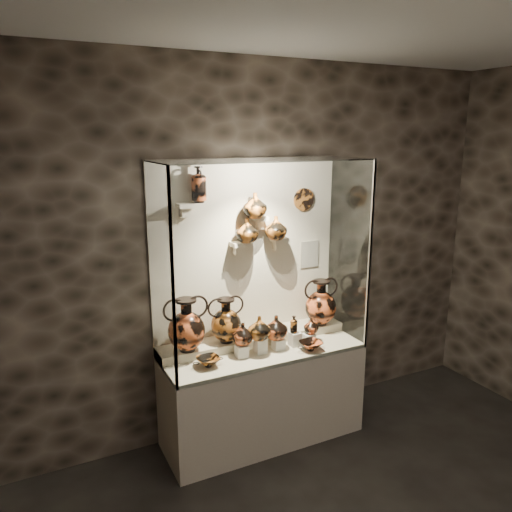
{
  "coord_description": "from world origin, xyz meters",
  "views": [
    {
      "loc": [
        -1.77,
        -1.27,
        2.59
      ],
      "look_at": [
        -0.04,
        2.23,
        1.63
      ],
      "focal_mm": 35.0,
      "sensor_mm": 36.0,
      "label": 1
    }
  ],
  "objects_px": {
    "amphora_left": "(187,325)",
    "ovoid_vase_b": "(255,205)",
    "jug_b": "(259,328)",
    "ovoid_vase_a": "(247,231)",
    "amphora_mid": "(226,320)",
    "kylix_right": "(311,345)",
    "amphora_right": "(321,302)",
    "jug_c": "(276,327)",
    "lekythos_small": "(294,323)",
    "kylix_left": "(208,361)",
    "jug_a": "(243,334)",
    "ovoid_vase_c": "(276,228)",
    "jug_e": "(311,326)",
    "lekythos_tall": "(199,182)"
  },
  "relations": [
    {
      "from": "amphora_mid",
      "to": "amphora_left",
      "type": "bearing_deg",
      "value": -168.65
    },
    {
      "from": "jug_b",
      "to": "kylix_right",
      "type": "relative_size",
      "value": 0.84
    },
    {
      "from": "amphora_right",
      "to": "jug_b",
      "type": "height_order",
      "value": "amphora_right"
    },
    {
      "from": "amphora_left",
      "to": "kylix_left",
      "type": "bearing_deg",
      "value": -57.65
    },
    {
      "from": "amphora_mid",
      "to": "jug_b",
      "type": "height_order",
      "value": "amphora_mid"
    },
    {
      "from": "jug_c",
      "to": "lekythos_small",
      "type": "xyz_separation_m",
      "value": [
        0.16,
        -0.02,
        0.01
      ]
    },
    {
      "from": "amphora_left",
      "to": "ovoid_vase_a",
      "type": "xyz_separation_m",
      "value": [
        0.57,
        0.08,
        0.7
      ]
    },
    {
      "from": "kylix_left",
      "to": "ovoid_vase_a",
      "type": "relative_size",
      "value": 1.17
    },
    {
      "from": "jug_c",
      "to": "ovoid_vase_b",
      "type": "bearing_deg",
      "value": 128.65
    },
    {
      "from": "amphora_right",
      "to": "lekythos_small",
      "type": "relative_size",
      "value": 2.46
    },
    {
      "from": "jug_a",
      "to": "lekythos_small",
      "type": "bearing_deg",
      "value": 7.85
    },
    {
      "from": "jug_c",
      "to": "lekythos_small",
      "type": "bearing_deg",
      "value": 11.95
    },
    {
      "from": "amphora_right",
      "to": "ovoid_vase_c",
      "type": "relative_size",
      "value": 2.09
    },
    {
      "from": "amphora_left",
      "to": "lekythos_tall",
      "type": "height_order",
      "value": "lekythos_tall"
    },
    {
      "from": "amphora_left",
      "to": "kylix_right",
      "type": "height_order",
      "value": "amphora_left"
    },
    {
      "from": "lekythos_small",
      "to": "ovoid_vase_a",
      "type": "distance_m",
      "value": 0.88
    },
    {
      "from": "jug_a",
      "to": "amphora_right",
      "type": "bearing_deg",
      "value": 20.49
    },
    {
      "from": "lekythos_small",
      "to": "ovoid_vase_a",
      "type": "height_order",
      "value": "ovoid_vase_a"
    },
    {
      "from": "ovoid_vase_a",
      "to": "ovoid_vase_b",
      "type": "bearing_deg",
      "value": -21.5
    },
    {
      "from": "jug_a",
      "to": "jug_c",
      "type": "relative_size",
      "value": 0.89
    },
    {
      "from": "lekythos_small",
      "to": "ovoid_vase_c",
      "type": "bearing_deg",
      "value": 92.45
    },
    {
      "from": "jug_e",
      "to": "ovoid_vase_b",
      "type": "distance_m",
      "value": 1.15
    },
    {
      "from": "amphora_left",
      "to": "ovoid_vase_b",
      "type": "relative_size",
      "value": 2.11
    },
    {
      "from": "amphora_left",
      "to": "jug_b",
      "type": "relative_size",
      "value": 2.22
    },
    {
      "from": "lekythos_tall",
      "to": "ovoid_vase_a",
      "type": "xyz_separation_m",
      "value": [
        0.4,
        -0.03,
        -0.41
      ]
    },
    {
      "from": "amphora_mid",
      "to": "lekythos_small",
      "type": "bearing_deg",
      "value": -11.75
    },
    {
      "from": "amphora_left",
      "to": "ovoid_vase_b",
      "type": "xyz_separation_m",
      "value": [
        0.64,
        0.08,
        0.9
      ]
    },
    {
      "from": "amphora_left",
      "to": "amphora_right",
      "type": "xyz_separation_m",
      "value": [
        1.27,
        0.01,
        -0.01
      ]
    },
    {
      "from": "ovoid_vase_c",
      "to": "kylix_right",
      "type": "bearing_deg",
      "value": -53.23
    },
    {
      "from": "jug_e",
      "to": "lekythos_small",
      "type": "bearing_deg",
      "value": 168.84
    },
    {
      "from": "jug_a",
      "to": "ovoid_vase_c",
      "type": "bearing_deg",
      "value": 38.62
    },
    {
      "from": "kylix_right",
      "to": "ovoid_vase_b",
      "type": "height_order",
      "value": "ovoid_vase_b"
    },
    {
      "from": "amphora_mid",
      "to": "kylix_right",
      "type": "xyz_separation_m",
      "value": [
        0.62,
        -0.33,
        -0.21
      ]
    },
    {
      "from": "jug_a",
      "to": "ovoid_vase_c",
      "type": "relative_size",
      "value": 0.9
    },
    {
      "from": "amphora_mid",
      "to": "kylix_right",
      "type": "relative_size",
      "value": 1.63
    },
    {
      "from": "ovoid_vase_b",
      "to": "ovoid_vase_c",
      "type": "distance_m",
      "value": 0.28
    },
    {
      "from": "jug_b",
      "to": "ovoid_vase_a",
      "type": "bearing_deg",
      "value": 96.05
    },
    {
      "from": "amphora_left",
      "to": "ovoid_vase_a",
      "type": "height_order",
      "value": "ovoid_vase_a"
    },
    {
      "from": "jug_c",
      "to": "amphora_mid",
      "type": "bearing_deg",
      "value": 173.67
    },
    {
      "from": "ovoid_vase_b",
      "to": "lekythos_small",
      "type": "bearing_deg",
      "value": -63.85
    },
    {
      "from": "lekythos_tall",
      "to": "ovoid_vase_b",
      "type": "distance_m",
      "value": 0.51
    },
    {
      "from": "lekythos_small",
      "to": "kylix_right",
      "type": "xyz_separation_m",
      "value": [
        0.08,
        -0.14,
        -0.16
      ]
    },
    {
      "from": "amphora_mid",
      "to": "kylix_left",
      "type": "bearing_deg",
      "value": -130.03
    },
    {
      "from": "jug_e",
      "to": "kylix_left",
      "type": "relative_size",
      "value": 0.58
    },
    {
      "from": "jug_b",
      "to": "jug_e",
      "type": "height_order",
      "value": "jug_b"
    },
    {
      "from": "amphora_right",
      "to": "jug_b",
      "type": "distance_m",
      "value": 0.74
    },
    {
      "from": "amphora_mid",
      "to": "jug_b",
      "type": "distance_m",
      "value": 0.29
    },
    {
      "from": "jug_e",
      "to": "ovoid_vase_c",
      "type": "bearing_deg",
      "value": 119.71
    },
    {
      "from": "ovoid_vase_c",
      "to": "ovoid_vase_b",
      "type": "bearing_deg",
      "value": -161.03
    },
    {
      "from": "lekythos_small",
      "to": "jug_b",
      "type": "bearing_deg",
      "value": 173.98
    }
  ]
}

